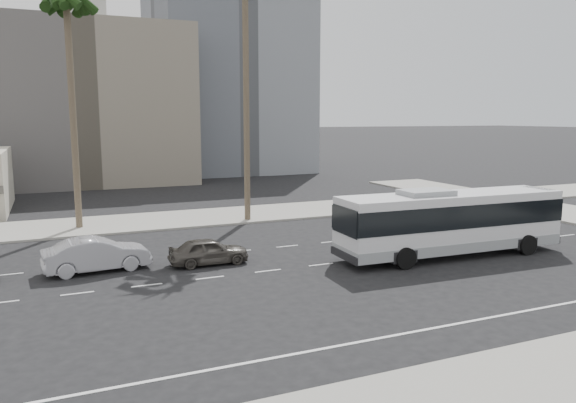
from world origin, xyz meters
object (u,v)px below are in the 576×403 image
city_bus (451,221)px  car_b (97,255)px  car_a (209,251)px  palm_mid (66,6)px

city_bus → car_b: bearing=167.9°
car_a → car_b: car_b is taller
car_b → palm_mid: (-0.28, 11.46, 13.95)m
city_bus → car_b: (-18.35, 4.57, -1.15)m
car_b → palm_mid: 18.05m
city_bus → car_a: size_ratio=3.20×
car_a → palm_mid: bearing=26.3°
city_bus → palm_mid: (-18.64, 16.03, 12.80)m
city_bus → car_b: city_bus is taller
city_bus → palm_mid: bearing=141.2°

